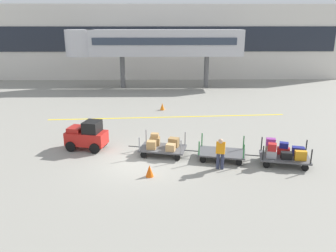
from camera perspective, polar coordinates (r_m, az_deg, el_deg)
ground_plane at (r=16.64m, az=-4.92°, el=-6.20°), size 120.00×120.00×0.00m
apron_lead_line at (r=24.40m, az=0.08°, el=1.53°), size 17.05×1.39×0.01m
terminal_building at (r=41.30m, az=-2.59°, el=13.96°), size 44.61×2.51×8.56m
jet_bridge at (r=35.32m, az=-3.46°, el=13.79°), size 17.98×3.00×5.86m
baggage_tug at (r=18.58m, az=-13.53°, el=-1.61°), size 2.29×1.62×1.58m
baggage_cart_lead at (r=17.39m, az=-0.99°, el=-3.32°), size 3.09×1.87×1.10m
baggage_cart_middle at (r=17.05m, az=9.00°, el=-4.52°), size 3.09×1.87×1.10m
baggage_cart_tail at (r=17.16m, az=18.99°, el=-4.39°), size 3.09×1.87×1.15m
baggage_handler at (r=15.72m, az=8.87°, el=-4.38°), size 0.49×0.51×1.56m
safety_cone_near at (r=15.09m, az=-3.14°, el=-7.57°), size 0.36×0.36×0.55m
safety_cone_far at (r=26.35m, az=-0.97°, el=3.31°), size 0.36×0.36×0.55m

